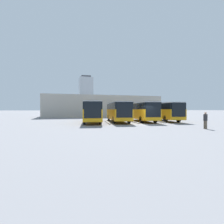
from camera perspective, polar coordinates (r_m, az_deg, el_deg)
ground_plane at (r=24.43m, az=10.35°, el=-3.92°), size 600.00×600.00×0.00m
bus_0 at (r=32.01m, az=16.34°, el=0.35°), size 4.11×11.17×3.14m
curb_divider_0 at (r=29.59m, az=14.57°, el=-2.95°), size 1.14×5.80×0.15m
bus_1 at (r=29.79m, az=9.65°, el=0.33°), size 4.11×11.17×3.14m
curb_divider_1 at (r=27.51m, az=7.15°, el=-3.22°), size 1.14×5.80×0.15m
bus_2 at (r=28.20m, az=1.89°, el=0.32°), size 4.11×11.17×3.14m
curb_divider_2 at (r=26.12m, az=-1.41°, el=-3.43°), size 1.14×5.80×0.15m
bus_3 at (r=26.97m, az=-6.54°, el=0.28°), size 4.11×11.17×3.14m
pedestrian at (r=20.54m, az=28.19°, el=-2.27°), size 0.42×0.43×1.77m
station_building at (r=49.70m, az=-3.61°, el=1.82°), size 30.86×15.56×5.63m
office_tower at (r=244.20m, az=-8.54°, el=5.89°), size 17.87×17.87×47.77m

